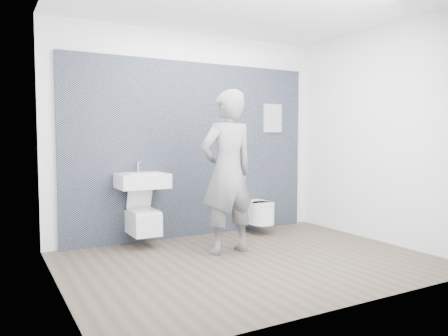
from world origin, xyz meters
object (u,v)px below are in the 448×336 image
toilet_square (143,221)px  toilet_rounded (258,212)px  washbasin (142,180)px  visitor (228,172)px

toilet_square → toilet_rounded: size_ratio=1.11×
washbasin → toilet_rounded: (1.69, -0.06, -0.54)m
toilet_square → toilet_rounded: 1.70m
washbasin → visitor: visitor is taller
washbasin → visitor: (0.78, -0.78, 0.13)m
visitor → toilet_square: bearing=-48.4°
toilet_rounded → visitor: 1.34m
toilet_square → visitor: (0.78, -0.77, 0.64)m
washbasin → toilet_rounded: size_ratio=1.07×
washbasin → toilet_square: bearing=-90.0°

